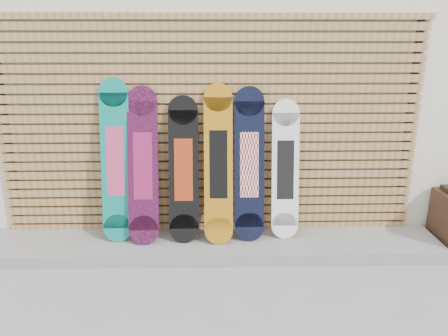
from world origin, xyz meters
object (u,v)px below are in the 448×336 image
at_px(snowboard_3, 218,164).
at_px(snowboard_4, 249,165).
at_px(snowboard_2, 184,170).
at_px(snowboard_1, 143,166).
at_px(snowboard_5, 285,170).
at_px(snowboard_0, 115,161).

bearing_deg(snowboard_3, snowboard_4, 6.06).
bearing_deg(snowboard_4, snowboard_2, -178.98).
relative_size(snowboard_1, snowboard_5, 1.10).
height_order(snowboard_2, snowboard_3, snowboard_3).
distance_m(snowboard_0, snowboard_3, 1.01).
bearing_deg(snowboard_2, snowboard_0, 178.35).
bearing_deg(snowboard_5, snowboard_0, -179.31).
relative_size(snowboard_0, snowboard_3, 1.03).
relative_size(snowboard_0, snowboard_2, 1.12).
bearing_deg(snowboard_3, snowboard_0, 177.73).
height_order(snowboard_0, snowboard_3, snowboard_0).
bearing_deg(snowboard_2, snowboard_3, -3.48).
bearing_deg(snowboard_1, snowboard_2, 2.62).
distance_m(snowboard_1, snowboard_4, 1.04).
height_order(snowboard_3, snowboard_5, snowboard_3).
bearing_deg(snowboard_0, snowboard_1, -7.76).
bearing_deg(snowboard_4, snowboard_5, 4.39).
distance_m(snowboard_3, snowboard_5, 0.67).
relative_size(snowboard_1, snowboard_4, 1.01).
bearing_deg(snowboard_1, snowboard_3, -0.23).
distance_m(snowboard_1, snowboard_5, 1.40).
bearing_deg(snowboard_4, snowboard_0, 179.67).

